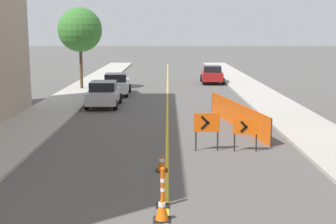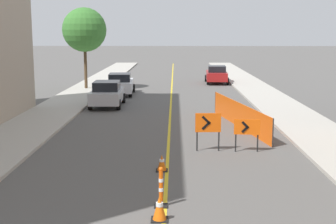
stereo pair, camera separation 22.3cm
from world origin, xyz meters
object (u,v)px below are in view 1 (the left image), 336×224
(delineator_post_rear, at_px, (165,190))
(arrow_barricade_secondary, at_px, (248,128))
(parked_car_curb_near, at_px, (106,94))
(parked_car_curb_mid, at_px, (118,84))
(traffic_cone_fourth, at_px, (164,163))
(street_tree_left_near, at_px, (82,30))
(traffic_cone_third, at_px, (164,208))
(arrow_barricade_primary, at_px, (209,124))
(parked_car_curb_far, at_px, (214,74))

(delineator_post_rear, bearing_deg, arrow_barricade_secondary, 61.54)
(parked_car_curb_near, bearing_deg, arrow_barricade_secondary, -59.04)
(parked_car_curb_mid, bearing_deg, traffic_cone_fourth, -82.65)
(parked_car_curb_mid, height_order, street_tree_left_near, street_tree_left_near)
(traffic_cone_third, xyz_separation_m, delineator_post_rear, (0.01, 0.94, 0.15))
(traffic_cone_third, xyz_separation_m, arrow_barricade_secondary, (3.17, 6.77, 0.60))
(traffic_cone_third, height_order, traffic_cone_fourth, traffic_cone_third)
(arrow_barricade_secondary, distance_m, street_tree_left_near, 22.20)
(traffic_cone_third, distance_m, arrow_barricade_secondary, 7.50)
(parked_car_curb_near, bearing_deg, arrow_barricade_primary, -64.70)
(traffic_cone_third, relative_size, parked_car_curb_mid, 0.15)
(parked_car_curb_near, relative_size, parked_car_curb_mid, 0.99)
(parked_car_curb_far, bearing_deg, parked_car_curb_mid, -131.59)
(arrow_barricade_secondary, bearing_deg, traffic_cone_fourth, -135.88)
(traffic_cone_fourth, distance_m, parked_car_curb_near, 14.18)
(arrow_barricade_secondary, distance_m, parked_car_curb_far, 24.42)
(traffic_cone_fourth, relative_size, arrow_barricade_primary, 0.37)
(parked_car_curb_near, xyz_separation_m, parked_car_curb_mid, (0.18, 5.41, 0.00))
(arrow_barricade_secondary, bearing_deg, parked_car_curb_far, 93.10)
(parked_car_curb_mid, xyz_separation_m, parked_car_curb_far, (7.79, 7.92, 0.00))
(arrow_barricade_primary, bearing_deg, parked_car_curb_near, 114.49)
(traffic_cone_third, distance_m, parked_car_curb_far, 31.45)
(arrow_barricade_primary, bearing_deg, delineator_post_rear, -107.83)
(parked_car_curb_far, xyz_separation_m, street_tree_left_near, (-10.90, -4.92, 3.94))
(traffic_cone_third, distance_m, street_tree_left_near, 27.46)
(arrow_barricade_primary, height_order, parked_car_curb_mid, parked_car_curb_mid)
(arrow_barricade_primary, height_order, arrow_barricade_secondary, arrow_barricade_primary)
(delineator_post_rear, xyz_separation_m, parked_car_curb_near, (-3.85, 16.90, 0.33))
(parked_car_curb_mid, bearing_deg, arrow_barricade_primary, -75.31)
(street_tree_left_near, bearing_deg, traffic_cone_fourth, -73.11)
(arrow_barricade_primary, bearing_deg, traffic_cone_third, -105.86)
(arrow_barricade_secondary, relative_size, parked_car_curb_mid, 0.29)
(delineator_post_rear, height_order, parked_car_curb_mid, parked_car_curb_mid)
(arrow_barricade_secondary, bearing_deg, arrow_barricade_primary, -178.71)
(delineator_post_rear, bearing_deg, traffic_cone_fourth, 91.21)
(traffic_cone_third, relative_size, parked_car_curb_near, 0.15)
(parked_car_curb_mid, relative_size, parked_car_curb_far, 1.00)
(parked_car_curb_far, bearing_deg, parked_car_curb_near, -117.94)
(traffic_cone_third, distance_m, parked_car_curb_near, 18.25)
(arrow_barricade_secondary, xyz_separation_m, parked_car_curb_far, (0.96, 24.40, -0.12))
(traffic_cone_fourth, xyz_separation_m, arrow_barricade_primary, (1.73, 2.70, 0.78))
(traffic_cone_fourth, height_order, delineator_post_rear, delineator_post_rear)
(parked_car_curb_near, height_order, parked_car_curb_mid, same)
(parked_car_curb_mid, bearing_deg, street_tree_left_near, 132.60)
(traffic_cone_fourth, relative_size, parked_car_curb_far, 0.13)
(parked_car_curb_far, bearing_deg, traffic_cone_third, -94.61)
(arrow_barricade_primary, xyz_separation_m, arrow_barricade_secondary, (1.50, -0.11, -0.14))
(traffic_cone_fourth, distance_m, street_tree_left_near, 23.50)
(delineator_post_rear, bearing_deg, parked_car_curb_mid, 99.34)
(traffic_cone_third, height_order, arrow_barricade_primary, arrow_barricade_primary)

